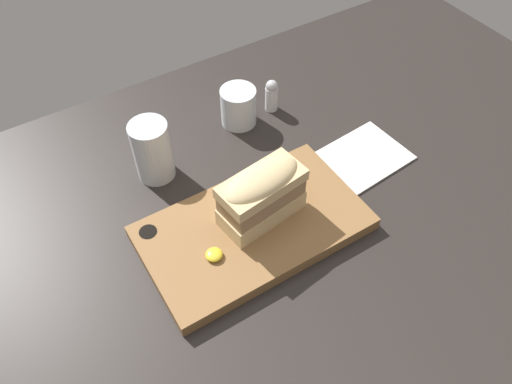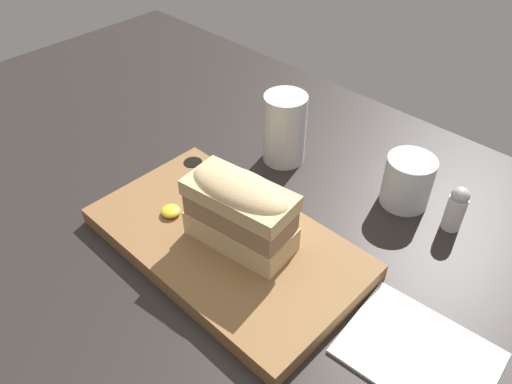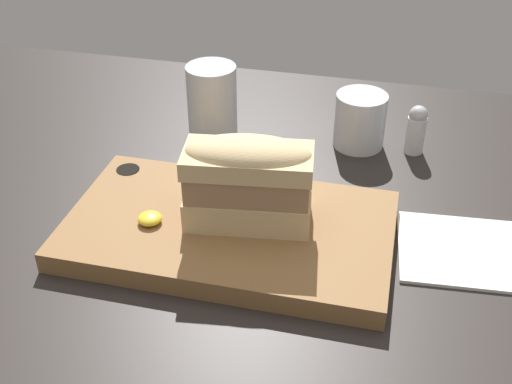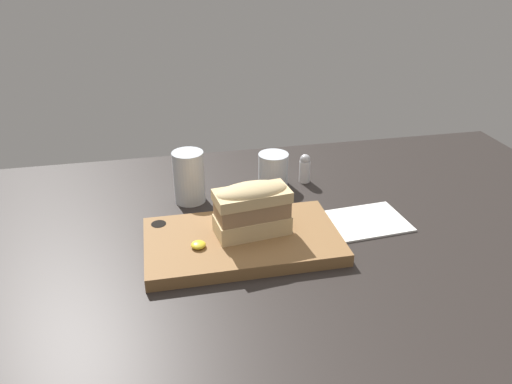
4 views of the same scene
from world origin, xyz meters
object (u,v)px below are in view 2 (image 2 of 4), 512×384
at_px(sandwich, 240,209).
at_px(napkin, 418,353).
at_px(water_glass, 284,133).
at_px(serving_board, 226,242).
at_px(wine_glass, 407,182).
at_px(salt_shaker, 456,208).

bearing_deg(sandwich, napkin, 6.79).
xyz_separation_m(sandwich, water_glass, (-0.10, 0.20, -0.03)).
bearing_deg(sandwich, serving_board, -160.12).
distance_m(serving_board, wine_glass, 0.28).
bearing_deg(wine_glass, salt_shaker, -1.29).
distance_m(wine_glass, napkin, 0.26).
relative_size(serving_board, water_glass, 3.14).
bearing_deg(water_glass, salt_shaker, 8.44).
xyz_separation_m(water_glass, napkin, (0.35, -0.17, -0.05)).
bearing_deg(wine_glass, sandwich, -112.31).
distance_m(sandwich, salt_shaker, 0.30).
relative_size(napkin, salt_shaker, 2.41).
distance_m(sandwich, napkin, 0.26).
xyz_separation_m(serving_board, sandwich, (0.02, 0.01, 0.07)).
relative_size(sandwich, water_glass, 1.25).
bearing_deg(sandwich, salt_shaker, 53.73).
relative_size(serving_board, napkin, 2.17).
height_order(serving_board, sandwich, sandwich).
distance_m(sandwich, wine_glass, 0.27).
height_order(water_glass, napkin, water_glass).
xyz_separation_m(wine_glass, salt_shaker, (0.08, -0.00, -0.00)).
distance_m(sandwich, water_glass, 0.23).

